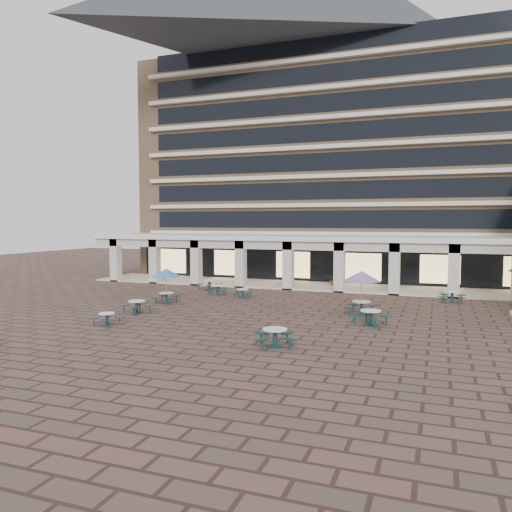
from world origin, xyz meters
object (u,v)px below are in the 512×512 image
object	(u,v)px
planter_right	(333,284)
picnic_table_2	(275,336)
picnic_table_1	(107,318)
planter_left	(285,283)

from	to	relation	value
planter_right	picnic_table_2	bearing A→B (deg)	-86.39
picnic_table_2	planter_right	xyz separation A→B (m)	(-1.19, 18.79, 0.03)
picnic_table_1	planter_left	bearing A→B (deg)	87.80
planter_left	planter_right	world-z (taller)	planter_right
picnic_table_1	planter_left	distance (m)	18.08
planter_left	planter_right	bearing A→B (deg)	0.00
picnic_table_1	picnic_table_2	distance (m)	10.15
picnic_table_2	planter_right	bearing A→B (deg)	71.57
picnic_table_2	planter_left	xyz separation A→B (m)	(-5.23, 18.79, -0.07)
picnic_table_2	planter_right	distance (m)	18.83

